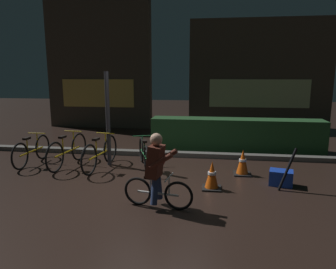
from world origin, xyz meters
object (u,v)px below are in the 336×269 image
at_px(parked_bike_center_left, 100,153).
at_px(blue_crate, 281,178).
at_px(parked_bike_center_right, 144,153).
at_px(closed_umbrella, 288,169).
at_px(traffic_cone_near, 212,176).
at_px(cyclist, 157,170).
at_px(parked_bike_leftmost, 32,151).
at_px(street_post, 108,119).
at_px(traffic_cone_far, 243,162).
at_px(parked_bike_left_mid, 68,151).

relative_size(parked_bike_center_left, blue_crate, 3.90).
bearing_deg(parked_bike_center_right, closed_umbrella, -129.44).
xyz_separation_m(traffic_cone_near, blue_crate, (1.35, 0.40, -0.11)).
xyz_separation_m(parked_bike_center_left, cyclist, (1.66, -1.91, 0.27)).
relative_size(parked_bike_leftmost, cyclist, 1.27).
distance_m(parked_bike_center_left, cyclist, 2.55).
distance_m(street_post, closed_umbrella, 4.10).
xyz_separation_m(traffic_cone_near, closed_umbrella, (1.40, 0.15, 0.14)).
xyz_separation_m(traffic_cone_far, blue_crate, (0.70, -0.56, -0.12)).
xyz_separation_m(traffic_cone_near, cyclist, (-0.90, -0.95, 0.37)).
bearing_deg(cyclist, traffic_cone_near, 55.50).
bearing_deg(parked_bike_leftmost, parked_bike_center_right, -85.80).
bearing_deg(traffic_cone_far, street_post, 173.83).
height_order(parked_bike_leftmost, closed_umbrella, closed_umbrella).
bearing_deg(street_post, traffic_cone_far, -6.17).
height_order(traffic_cone_near, blue_crate, traffic_cone_near).
relative_size(street_post, parked_bike_left_mid, 1.27).
bearing_deg(street_post, traffic_cone_near, -27.78).
relative_size(parked_bike_left_mid, traffic_cone_far, 3.07).
height_order(parked_bike_center_left, traffic_cone_far, parked_bike_center_left).
bearing_deg(parked_bike_center_left, parked_bike_leftmost, 93.35).
height_order(traffic_cone_near, closed_umbrella, closed_umbrella).
height_order(parked_bike_left_mid, cyclist, cyclist).
distance_m(traffic_cone_near, cyclist, 1.36).
bearing_deg(traffic_cone_far, blue_crate, -38.95).
relative_size(parked_bike_left_mid, cyclist, 1.40).
xyz_separation_m(parked_bike_center_left, closed_umbrella, (3.97, -0.81, 0.04)).
xyz_separation_m(street_post, closed_umbrella, (3.87, -1.15, -0.71)).
height_order(blue_crate, cyclist, cyclist).
relative_size(parked_bike_center_left, closed_umbrella, 2.02).
bearing_deg(parked_bike_center_left, blue_crate, -90.98).
height_order(street_post, parked_bike_leftmost, street_post).
xyz_separation_m(parked_bike_leftmost, closed_umbrella, (5.74, -0.93, 0.07)).
bearing_deg(parked_bike_leftmost, parked_bike_center_left, -92.75).
xyz_separation_m(parked_bike_left_mid, parked_bike_center_right, (1.80, 0.18, -0.04)).
xyz_separation_m(street_post, blue_crate, (3.82, -0.90, -0.96)).
distance_m(traffic_cone_near, blue_crate, 1.42).
bearing_deg(street_post, parked_bike_center_right, -4.56).
distance_m(parked_bike_center_right, traffic_cone_far, 2.27).
bearing_deg(parked_bike_leftmost, street_post, -82.26).
height_order(parked_bike_left_mid, traffic_cone_near, parked_bike_left_mid).
bearing_deg(blue_crate, traffic_cone_far, 141.05).
distance_m(traffic_cone_far, cyclist, 2.49).
height_order(traffic_cone_far, cyclist, cyclist).
xyz_separation_m(parked_bike_left_mid, cyclist, (2.50, -2.00, 0.26)).
bearing_deg(street_post, parked_bike_left_mid, -164.85).
distance_m(street_post, parked_bike_center_left, 0.83).
relative_size(parked_bike_left_mid, parked_bike_center_right, 1.19).
bearing_deg(street_post, parked_bike_leftmost, -173.35).
bearing_deg(traffic_cone_far, traffic_cone_near, -124.32).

